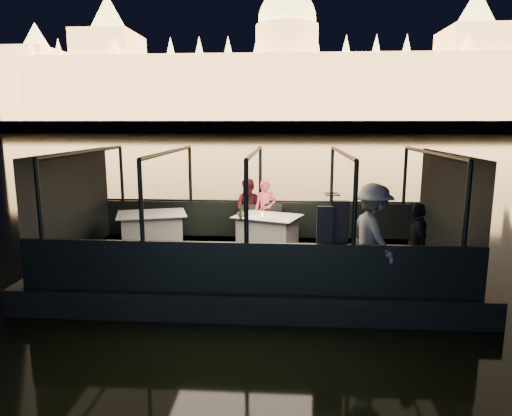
# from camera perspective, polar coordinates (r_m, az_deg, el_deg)

# --- Properties ---
(river_water) EXTENTS (500.00, 500.00, 0.00)m
(river_water) POSITION_cam_1_polar(r_m,az_deg,el_deg) (89.55, 3.50, 8.43)
(river_water) COLOR black
(river_water) RESTS_ON ground
(boat_hull) EXTENTS (8.60, 4.40, 1.00)m
(boat_hull) POSITION_cam_1_polar(r_m,az_deg,el_deg) (10.10, -0.16, -9.10)
(boat_hull) COLOR black
(boat_hull) RESTS_ON river_water
(boat_deck) EXTENTS (8.00, 4.00, 0.04)m
(boat_deck) POSITION_cam_1_polar(r_m,az_deg,el_deg) (9.95, -0.16, -6.50)
(boat_deck) COLOR black
(boat_deck) RESTS_ON boat_hull
(gunwale_port) EXTENTS (8.00, 0.08, 0.90)m
(gunwale_port) POSITION_cam_1_polar(r_m,az_deg,el_deg) (11.76, 0.53, -1.44)
(gunwale_port) COLOR black
(gunwale_port) RESTS_ON boat_deck
(gunwale_starboard) EXTENTS (8.00, 0.08, 0.90)m
(gunwale_starboard) POSITION_cam_1_polar(r_m,az_deg,el_deg) (7.90, -1.19, -7.50)
(gunwale_starboard) COLOR black
(gunwale_starboard) RESTS_ON boat_deck
(cabin_glass_port) EXTENTS (8.00, 0.02, 1.40)m
(cabin_glass_port) POSITION_cam_1_polar(r_m,az_deg,el_deg) (11.57, 0.54, 4.14)
(cabin_glass_port) COLOR #99B2B2
(cabin_glass_port) RESTS_ON gunwale_port
(cabin_glass_starboard) EXTENTS (8.00, 0.02, 1.40)m
(cabin_glass_starboard) POSITION_cam_1_polar(r_m,az_deg,el_deg) (7.62, -1.23, 0.74)
(cabin_glass_starboard) COLOR #99B2B2
(cabin_glass_starboard) RESTS_ON gunwale_starboard
(cabin_roof_glass) EXTENTS (8.00, 4.00, 0.02)m
(cabin_roof_glass) POSITION_cam_1_polar(r_m,az_deg,el_deg) (9.52, -0.16, 6.97)
(cabin_roof_glass) COLOR #99B2B2
(cabin_roof_glass) RESTS_ON boat_deck
(end_wall_fore) EXTENTS (0.02, 4.00, 2.30)m
(end_wall_fore) POSITION_cam_1_polar(r_m,az_deg,el_deg) (10.71, -22.02, 0.40)
(end_wall_fore) COLOR black
(end_wall_fore) RESTS_ON boat_deck
(end_wall_aft) EXTENTS (0.02, 4.00, 2.30)m
(end_wall_aft) POSITION_cam_1_polar(r_m,az_deg,el_deg) (10.20, 22.87, -0.14)
(end_wall_aft) COLOR black
(end_wall_aft) RESTS_ON boat_deck
(canopy_ribs) EXTENTS (8.00, 4.00, 2.30)m
(canopy_ribs) POSITION_cam_1_polar(r_m,az_deg,el_deg) (9.67, -0.16, 0.15)
(canopy_ribs) COLOR black
(canopy_ribs) RESTS_ON boat_deck
(embankment) EXTENTS (400.00, 140.00, 6.00)m
(embankment) POSITION_cam_1_polar(r_m,az_deg,el_deg) (219.49, 3.78, 9.98)
(embankment) COLOR #423D33
(embankment) RESTS_ON ground
(parliament_building) EXTENTS (220.00, 32.00, 60.00)m
(parliament_building) POSITION_cam_1_polar(r_m,az_deg,el_deg) (186.25, 3.85, 18.50)
(parliament_building) COLOR #F2D18C
(parliament_building) RESTS_ON embankment
(dining_table_central) EXTENTS (1.73, 1.49, 0.77)m
(dining_table_central) POSITION_cam_1_polar(r_m,az_deg,el_deg) (10.74, 1.45, -2.96)
(dining_table_central) COLOR silver
(dining_table_central) RESTS_ON boat_deck
(dining_table_aft) EXTENTS (1.82, 1.54, 0.83)m
(dining_table_aft) POSITION_cam_1_polar(r_m,az_deg,el_deg) (11.01, -12.83, -2.89)
(dining_table_aft) COLOR white
(dining_table_aft) RESTS_ON boat_deck
(chair_port_left) EXTENTS (0.47, 0.47, 0.89)m
(chair_port_left) POSITION_cam_1_polar(r_m,az_deg,el_deg) (11.26, -1.11, -1.98)
(chair_port_left) COLOR black
(chair_port_left) RESTS_ON boat_deck
(chair_port_right) EXTENTS (0.47, 0.47, 0.93)m
(chair_port_right) POSITION_cam_1_polar(r_m,az_deg,el_deg) (11.16, 2.12, -2.11)
(chair_port_right) COLOR black
(chair_port_right) RESTS_ON boat_deck
(coat_stand) EXTENTS (0.57, 0.50, 1.76)m
(coat_stand) POSITION_cam_1_polar(r_m,az_deg,el_deg) (8.02, 9.32, -4.01)
(coat_stand) COLOR black
(coat_stand) RESTS_ON boat_deck
(person_woman_coral) EXTENTS (0.55, 0.37, 1.51)m
(person_woman_coral) POSITION_cam_1_polar(r_m,az_deg,el_deg) (11.37, 1.17, -0.32)
(person_woman_coral) COLOR #F1576B
(person_woman_coral) RESTS_ON boat_deck
(person_man_maroon) EXTENTS (0.84, 0.71, 1.54)m
(person_man_maroon) POSITION_cam_1_polar(r_m,az_deg,el_deg) (11.39, -0.83, -0.29)
(person_man_maroon) COLOR #3A1014
(person_man_maroon) RESTS_ON boat_deck
(passenger_stripe) EXTENTS (1.05, 1.38, 1.88)m
(passenger_stripe) POSITION_cam_1_polar(r_m,az_deg,el_deg) (8.34, 14.31, -4.00)
(passenger_stripe) COLOR silver
(passenger_stripe) RESTS_ON boat_deck
(passenger_dark) EXTENTS (0.41, 0.90, 1.51)m
(passenger_dark) POSITION_cam_1_polar(r_m,az_deg,el_deg) (8.70, 19.47, -3.67)
(passenger_dark) COLOR black
(passenger_dark) RESTS_ON boat_deck
(wine_bottle) EXTENTS (0.08, 0.08, 0.32)m
(wine_bottle) POSITION_cam_1_polar(r_m,az_deg,el_deg) (10.33, -1.95, -0.51)
(wine_bottle) COLOR #153B1A
(wine_bottle) RESTS_ON dining_table_central
(bread_basket) EXTENTS (0.27, 0.27, 0.08)m
(bread_basket) POSITION_cam_1_polar(r_m,az_deg,el_deg) (10.61, -1.80, -0.81)
(bread_basket) COLOR brown
(bread_basket) RESTS_ON dining_table_central
(amber_candle) EXTENTS (0.06, 0.06, 0.08)m
(amber_candle) POSITION_cam_1_polar(r_m,az_deg,el_deg) (10.56, 0.78, -0.87)
(amber_candle) COLOR orange
(amber_candle) RESTS_ON dining_table_central
(plate_near) EXTENTS (0.23, 0.23, 0.01)m
(plate_near) POSITION_cam_1_polar(r_m,az_deg,el_deg) (10.29, 2.07, -1.35)
(plate_near) COLOR silver
(plate_near) RESTS_ON dining_table_central
(plate_far) EXTENTS (0.29, 0.29, 0.02)m
(plate_far) POSITION_cam_1_polar(r_m,az_deg,el_deg) (10.77, -1.16, -0.82)
(plate_far) COLOR white
(plate_far) RESTS_ON dining_table_central
(wine_glass_white) EXTENTS (0.08, 0.08, 0.17)m
(wine_glass_white) POSITION_cam_1_polar(r_m,az_deg,el_deg) (10.33, -1.95, -0.81)
(wine_glass_white) COLOR white
(wine_glass_white) RESTS_ON dining_table_central
(wine_glass_red) EXTENTS (0.09, 0.09, 0.20)m
(wine_glass_red) POSITION_cam_1_polar(r_m,az_deg,el_deg) (10.71, 1.68, -0.40)
(wine_glass_red) COLOR silver
(wine_glass_red) RESTS_ON dining_table_central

